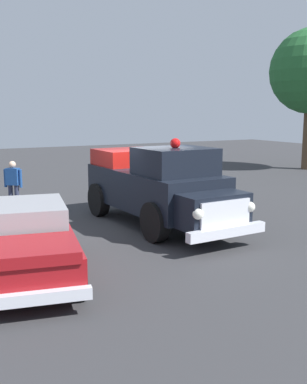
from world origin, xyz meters
name	(u,v)px	position (x,y,z in m)	size (l,w,h in m)	color
ground_plane	(137,223)	(0.00, 0.00, 0.00)	(60.00, 60.00, 0.00)	#333335
vintage_fire_truck	(158,185)	(-0.49, -0.43, 1.20)	(6.03, 2.50, 2.59)	black
classic_hot_rod	(27,241)	(-3.05, 3.99, 0.75)	(4.65, 2.70, 1.46)	black
spectator_standing	(13,182)	(3.49, 2.87, 0.96)	(0.48, 0.56, 1.68)	#2D334C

